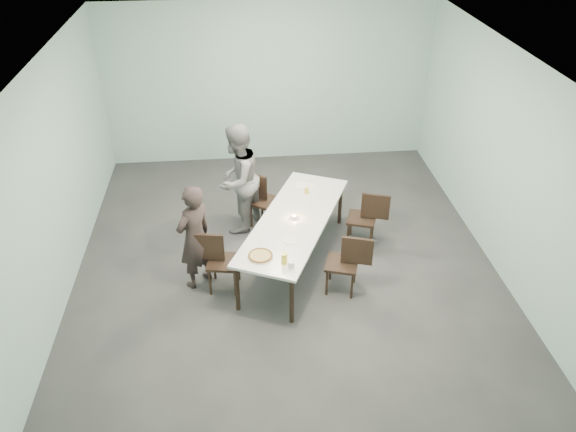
{
  "coord_description": "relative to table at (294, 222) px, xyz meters",
  "views": [
    {
      "loc": [
        -0.61,
        -6.49,
        5.04
      ],
      "look_at": [
        0.0,
        -0.25,
        1.0
      ],
      "focal_mm": 35.0,
      "sensor_mm": 36.0,
      "label": 1
    }
  ],
  "objects": [
    {
      "name": "diner_near",
      "position": [
        -1.37,
        -0.35,
        0.08
      ],
      "size": [
        0.66,
        0.65,
        1.54
      ],
      "primitive_type": "imported",
      "rotation": [
        0.0,
        0.0,
        -2.38
      ],
      "color": "black",
      "rests_on": "ground"
    },
    {
      "name": "chair_near_right",
      "position": [
        0.65,
        -0.7,
        -0.19
      ],
      "size": [
        0.65,
        0.53,
        0.87
      ],
      "rotation": [
        0.0,
        0.0,
        2.84
      ],
      "color": "black",
      "rests_on": "ground"
    },
    {
      "name": "chair_far_left",
      "position": [
        -0.41,
        1.07,
        -0.19
      ],
      "size": [
        0.64,
        0.58,
        0.87
      ],
      "rotation": [
        0.0,
        0.0,
        -0.58
      ],
      "color": "black",
      "rests_on": "ground"
    },
    {
      "name": "amber_tumbler",
      "position": [
        0.26,
        0.69,
        0.1
      ],
      "size": [
        0.07,
        0.07,
        0.08
      ],
      "primitive_type": "cylinder",
      "color": "gold",
      "rests_on": "table"
    },
    {
      "name": "chair_far_right",
      "position": [
        1.14,
        0.37,
        -0.19
      ],
      "size": [
        0.65,
        0.53,
        0.87
      ],
      "rotation": [
        0.0,
        0.0,
        2.81
      ],
      "color": "black",
      "rests_on": "ground"
    },
    {
      "name": "water_tumbler",
      "position": [
        -0.16,
        -1.1,
        0.1
      ],
      "size": [
        0.08,
        0.08,
        0.09
      ],
      "primitive_type": "cylinder",
      "color": "silver",
      "rests_on": "table"
    },
    {
      "name": "side_plate",
      "position": [
        -0.11,
        -0.54,
        0.06
      ],
      "size": [
        0.18,
        0.18,
        0.01
      ],
      "primitive_type": "cylinder",
      "color": "white",
      "rests_on": "table"
    },
    {
      "name": "pizza",
      "position": [
        -0.52,
        -0.85,
        0.08
      ],
      "size": [
        0.34,
        0.34,
        0.04
      ],
      "color": "white",
      "rests_on": "table"
    },
    {
      "name": "diner_far",
      "position": [
        -0.77,
        0.99,
        0.18
      ],
      "size": [
        1.02,
        1.08,
        1.75
      ],
      "primitive_type": "imported",
      "rotation": [
        0.0,
        0.0,
        -2.14
      ],
      "color": "slate",
      "rests_on": "ground"
    },
    {
      "name": "room_shell",
      "position": [
        -0.12,
        -0.06,
        1.33
      ],
      "size": [
        6.02,
        7.02,
        3.01
      ],
      "color": "#9CC4C0",
      "rests_on": "ground"
    },
    {
      "name": "beer_glass",
      "position": [
        -0.24,
        -1.01,
        0.13
      ],
      "size": [
        0.08,
        0.08,
        0.15
      ],
      "primitive_type": "cylinder",
      "color": "gold",
      "rests_on": "table"
    },
    {
      "name": "tealight",
      "position": [
        0.0,
        0.01,
        0.08
      ],
      "size": [
        0.06,
        0.06,
        0.05
      ],
      "color": "silver",
      "rests_on": "table"
    },
    {
      "name": "menu",
      "position": [
        0.25,
        0.88,
        0.06
      ],
      "size": [
        0.36,
        0.32,
        0.01
      ],
      "primitive_type": "cube",
      "rotation": [
        0.0,
        0.0,
        -0.43
      ],
      "color": "silver",
      "rests_on": "table"
    },
    {
      "name": "ground",
      "position": [
        -0.12,
        -0.06,
        -0.69
      ],
      "size": [
        7.0,
        7.0,
        0.0
      ],
      "primitive_type": "plane",
      "color": "#333335",
      "rests_on": "ground"
    },
    {
      "name": "table",
      "position": [
        0.0,
        0.0,
        0.0
      ],
      "size": [
        1.89,
        2.74,
        0.75
      ],
      "rotation": [
        0.0,
        0.0,
        -0.43
      ],
      "color": "white",
      "rests_on": "ground"
    },
    {
      "name": "chair_near_left",
      "position": [
        -1.09,
        -0.47,
        -0.19
      ],
      "size": [
        0.64,
        0.48,
        0.87
      ],
      "rotation": [
        0.0,
        0.0,
        -0.17
      ],
      "color": "black",
      "rests_on": "ground"
    }
  ]
}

